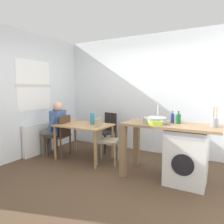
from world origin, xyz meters
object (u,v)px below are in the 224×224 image
object	(u,v)px
dining_table	(84,129)
chair_opposite	(104,138)
seated_person	(55,126)
bottle_tall_green	(172,117)
washing_machine	(186,156)
chair_spare_by_wall	(107,130)
mixing_bowl	(155,123)
utensil_crock	(215,122)
bottle_squat_brown	(178,118)
vase	(92,119)
chair_person_seat	(61,133)

from	to	relation	value
dining_table	chair_opposite	xyz separation A→B (m)	(0.48, 0.03, -0.14)
dining_table	seated_person	bearing A→B (deg)	-171.04
bottle_tall_green	washing_machine	bearing A→B (deg)	-30.42
chair_spare_by_wall	mixing_bowl	world-z (taller)	mixing_bowl
chair_opposite	chair_spare_by_wall	world-z (taller)	same
chair_opposite	seated_person	bearing A→B (deg)	-100.74
mixing_bowl	utensil_crock	xyz separation A→B (m)	(0.82, 0.25, 0.03)
bottle_squat_brown	mixing_bowl	xyz separation A→B (m)	(-0.29, -0.30, -0.05)
bottle_tall_green	bottle_squat_brown	size ratio (longest dim) A/B	0.98
chair_spare_by_wall	vase	distance (m)	0.76
chair_opposite	bottle_tall_green	size ratio (longest dim) A/B	4.59
dining_table	chair_opposite	distance (m)	0.50
chair_opposite	mixing_bowl	bearing A→B (deg)	56.18
dining_table	chair_spare_by_wall	xyz separation A→B (m)	(0.12, 0.77, -0.14)
chair_person_seat	utensil_crock	world-z (taller)	utensil_crock
seated_person	chair_spare_by_wall	bearing A→B (deg)	-50.63
chair_spare_by_wall	bottle_squat_brown	size ratio (longest dim) A/B	4.52
dining_table	chair_opposite	bearing A→B (deg)	3.31
seated_person	washing_machine	size ratio (longest dim) A/B	1.40
chair_person_seat	mixing_bowl	distance (m)	2.23
bottle_tall_green	utensil_crock	size ratio (longest dim) A/B	0.65
chair_spare_by_wall	washing_machine	world-z (taller)	chair_spare_by_wall
washing_machine	vase	world-z (taller)	vase
chair_spare_by_wall	seated_person	distance (m)	1.22
seated_person	washing_machine	distance (m)	2.79
seated_person	bottle_squat_brown	bearing A→B (deg)	-95.33
chair_opposite	bottle_squat_brown	distance (m)	1.52
chair_person_seat	bottle_tall_green	world-z (taller)	bottle_tall_green
seated_person	vase	world-z (taller)	seated_person
washing_machine	bottle_tall_green	distance (m)	0.66
vase	bottle_tall_green	bearing A→B (deg)	-1.81
dining_table	bottle_tall_green	distance (m)	1.84
washing_machine	mixing_bowl	distance (m)	0.72
washing_machine	bottle_tall_green	size ratio (longest dim) A/B	4.39
bottle_tall_green	vase	bearing A→B (deg)	178.19
chair_spare_by_wall	utensil_crock	distance (m)	2.51
seated_person	dining_table	bearing A→B (deg)	-88.54
dining_table	mixing_bowl	bearing A→B (deg)	-10.77
utensil_crock	bottle_tall_green	bearing A→B (deg)	170.51
chair_opposite	chair_spare_by_wall	bearing A→B (deg)	-171.72
bottle_squat_brown	washing_machine	bearing A→B (deg)	-31.41
chair_opposite	mixing_bowl	size ratio (longest dim) A/B	3.80
chair_person_seat	chair_opposite	distance (m)	1.03
vase	utensil_crock	bearing A→B (deg)	-3.97
chair_opposite	vase	size ratio (longest dim) A/B	3.83
bottle_squat_brown	vase	size ratio (longest dim) A/B	0.85
dining_table	chair_person_seat	distance (m)	0.57
utensil_crock	vase	world-z (taller)	utensil_crock
mixing_bowl	seated_person	bearing A→B (deg)	175.15
chair_spare_by_wall	chair_opposite	bearing A→B (deg)	132.01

